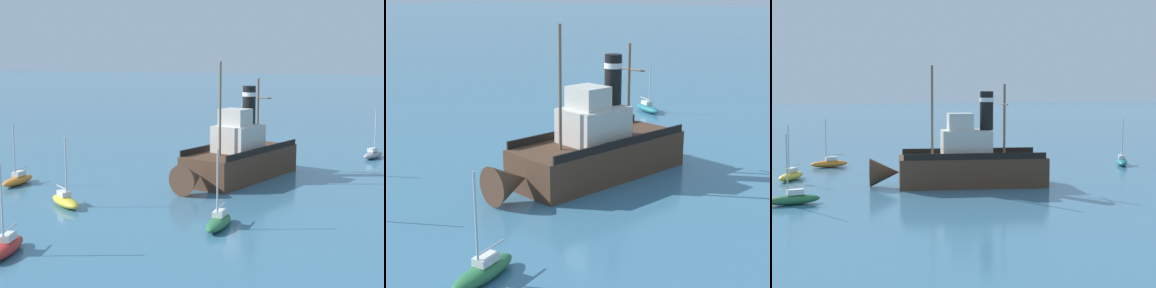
{
  "view_description": "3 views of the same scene",
  "coord_description": "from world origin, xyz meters",
  "views": [
    {
      "loc": [
        -17.67,
        47.99,
        10.26
      ],
      "look_at": [
        1.29,
        4.9,
        3.26
      ],
      "focal_mm": 55.0,
      "sensor_mm": 36.0,
      "label": 1
    },
    {
      "loc": [
        -21.39,
        32.06,
        12.05
      ],
      "look_at": [
        -1.51,
        3.43,
        2.58
      ],
      "focal_mm": 55.0,
      "sensor_mm": 36.0,
      "label": 2
    },
    {
      "loc": [
        -46.97,
        18.3,
        7.9
      ],
      "look_at": [
        -0.91,
        1.73,
        3.39
      ],
      "focal_mm": 55.0,
      "sensor_mm": 36.0,
      "label": 3
    }
  ],
  "objects": [
    {
      "name": "sailboat_green",
      "position": [
        -5.31,
        15.9,
        0.43
      ],
      "size": [
        1.42,
        3.88,
        4.9
      ],
      "color": "#286B3D",
      "rests_on": "ground"
    },
    {
      "name": "sailboat_teal",
      "position": [
        5.17,
        -18.13,
        0.43
      ],
      "size": [
        3.82,
        2.9,
        4.9
      ],
      "color": "#23757A",
      "rests_on": "ground"
    },
    {
      "name": "old_tugboat",
      "position": [
        -1.56,
        1.9,
        1.83
      ],
      "size": [
        6.89,
        14.79,
        9.9
      ],
      "color": "#4C3323",
      "rests_on": "ground"
    },
    {
      "name": "ground_plane",
      "position": [
        0.0,
        0.0,
        0.0
      ],
      "size": [
        600.0,
        600.0,
        0.0
      ],
      "primitive_type": "plane",
      "color": "teal"
    }
  ]
}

